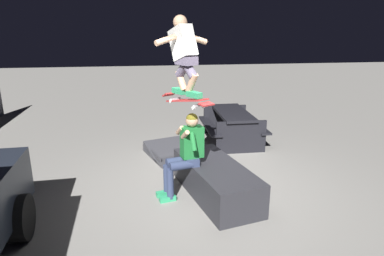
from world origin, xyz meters
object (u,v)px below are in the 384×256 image
(kicker_ramp, at_px, (172,153))
(picnic_table_back, at_px, (232,122))
(ledge_box_main, at_px, (215,180))
(skateboard, at_px, (187,100))
(skater_airborne, at_px, (184,52))
(person_sitting_on_ledge, at_px, (186,151))

(kicker_ramp, relative_size, picnic_table_back, 0.79)
(ledge_box_main, distance_m, kicker_ramp, 1.96)
(skateboard, bearing_deg, skater_airborne, 28.83)
(ledge_box_main, relative_size, skater_airborne, 1.71)
(skater_airborne, height_order, picnic_table_back, skater_airborne)
(person_sitting_on_ledge, bearing_deg, skater_airborne, 164.48)
(person_sitting_on_ledge, relative_size, kicker_ramp, 1.01)
(kicker_ramp, bearing_deg, person_sitting_on_ledge, -178.23)
(ledge_box_main, bearing_deg, skateboard, 99.06)
(ledge_box_main, relative_size, skateboard, 1.93)
(skater_airborne, bearing_deg, kicker_ramp, 0.80)
(person_sitting_on_ledge, distance_m, skateboard, 0.85)
(ledge_box_main, relative_size, picnic_table_back, 1.11)
(skateboard, height_order, skater_airborne, skater_airborne)
(skateboard, height_order, picnic_table_back, skateboard)
(kicker_ramp, bearing_deg, skateboard, -178.42)
(ledge_box_main, xyz_separation_m, skateboard, (-0.08, 0.48, 1.34))
(ledge_box_main, relative_size, kicker_ramp, 1.41)
(ledge_box_main, xyz_separation_m, kicker_ramp, (1.87, 0.53, -0.21))
(kicker_ramp, xyz_separation_m, picnic_table_back, (0.71, -1.51, 0.45))
(skateboard, xyz_separation_m, kicker_ramp, (1.95, 0.05, -1.56))
(skateboard, xyz_separation_m, picnic_table_back, (2.65, -1.46, -1.11))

